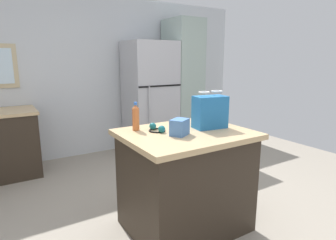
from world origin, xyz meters
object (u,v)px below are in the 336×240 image
at_px(tall_cabinet, 183,84).
at_px(small_box, 180,127).
at_px(refrigerator, 150,97).
at_px(shopping_bag, 210,112).
at_px(bottle, 136,118).
at_px(kitchen_island, 185,180).
at_px(ear_defenders, 157,129).

bearing_deg(tall_cabinet, small_box, -125.20).
xyz_separation_m(refrigerator, shopping_bag, (-0.56, -2.21, 0.16)).
bearing_deg(bottle, refrigerator, 58.50).
distance_m(tall_cabinet, small_box, 2.79).
height_order(kitchen_island, ear_defenders, ear_defenders).
height_order(kitchen_island, shopping_bag, shopping_bag).
distance_m(refrigerator, ear_defenders, 2.31).
distance_m(small_box, bottle, 0.42).
xyz_separation_m(small_box, ear_defenders, (-0.10, 0.21, -0.05)).
xyz_separation_m(shopping_bag, ear_defenders, (-0.48, 0.15, -0.13)).
bearing_deg(bottle, ear_defenders, -42.26).
xyz_separation_m(refrigerator, tall_cabinet, (0.66, 0.00, 0.19)).
distance_m(tall_cabinet, bottle, 2.67).
distance_m(tall_cabinet, shopping_bag, 2.53).
relative_size(kitchen_island, refrigerator, 0.60).
xyz_separation_m(kitchen_island, tall_cabinet, (1.49, 2.21, 0.64)).
height_order(kitchen_island, bottle, bottle).
bearing_deg(bottle, small_box, -55.21).
xyz_separation_m(tall_cabinet, bottle, (-1.85, -1.93, -0.07)).
relative_size(shopping_bag, small_box, 2.16).
xyz_separation_m(small_box, bottle, (-0.24, 0.34, 0.05)).
height_order(kitchen_island, refrigerator, refrigerator).
relative_size(shopping_bag, bottle, 1.34).
height_order(refrigerator, shopping_bag, refrigerator).
relative_size(refrigerator, tall_cabinet, 0.83).
height_order(shopping_bag, ear_defenders, shopping_bag).
relative_size(kitchen_island, shopping_bag, 3.22).
height_order(refrigerator, bottle, refrigerator).
distance_m(kitchen_island, refrigerator, 2.41).
distance_m(kitchen_island, tall_cabinet, 2.75).
bearing_deg(shopping_bag, ear_defenders, 162.86).
height_order(kitchen_island, tall_cabinet, tall_cabinet).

